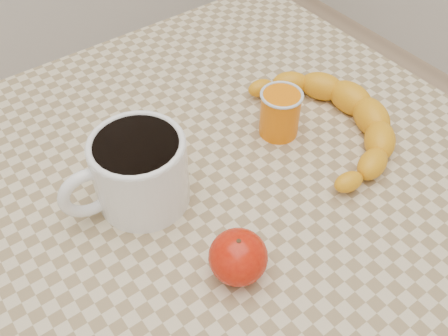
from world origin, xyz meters
TOP-DOWN VIEW (x-y plane):
  - table at (0.00, 0.00)m, footprint 0.80×0.80m
  - coffee_mug at (-0.11, 0.04)m, footprint 0.17×0.13m
  - orange_juice_glass at (0.12, 0.03)m, footprint 0.06×0.06m
  - apple at (-0.07, -0.13)m, footprint 0.08×0.08m
  - banana at (0.18, -0.02)m, footprint 0.39×0.43m

SIDE VIEW (x-z plane):
  - table at x=0.00m, z-range 0.29..1.04m
  - banana at x=0.18m, z-range 0.75..0.80m
  - apple at x=-0.07m, z-range 0.75..0.81m
  - orange_juice_glass at x=0.12m, z-range 0.75..0.82m
  - coffee_mug at x=-0.11m, z-range 0.75..0.86m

